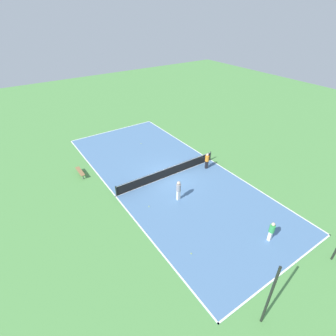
{
  "coord_description": "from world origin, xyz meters",
  "views": [
    {
      "loc": [
        10.82,
        15.96,
        13.23
      ],
      "look_at": [
        0.0,
        0.0,
        0.9
      ],
      "focal_mm": 28.0,
      "sensor_mm": 36.0,
      "label": 1
    }
  ],
  "objects_px": {
    "tennis_ball_near_net": "(191,254)",
    "tennis_ball_midcourt": "(149,206)",
    "fence_post_back_right": "(270,296)",
    "player_center_orange": "(207,160)",
    "tennis_ball_right_alley": "(141,144)",
    "player_far_green": "(272,231)",
    "player_baseline_gray": "(179,189)",
    "bench": "(80,172)",
    "tennis_net": "(168,172)"
  },
  "relations": [
    {
      "from": "player_center_orange",
      "to": "tennis_ball_right_alley",
      "type": "height_order",
      "value": "player_center_orange"
    },
    {
      "from": "bench",
      "to": "fence_post_back_right",
      "type": "relative_size",
      "value": 0.41
    },
    {
      "from": "tennis_net",
      "to": "player_center_orange",
      "type": "xyz_separation_m",
      "value": [
        -3.72,
        0.88,
        0.4
      ]
    },
    {
      "from": "fence_post_back_right",
      "to": "tennis_ball_near_net",
      "type": "bearing_deg",
      "value": -86.18
    },
    {
      "from": "tennis_net",
      "to": "bench",
      "type": "height_order",
      "value": "tennis_net"
    },
    {
      "from": "tennis_ball_midcourt",
      "to": "tennis_ball_near_net",
      "type": "bearing_deg",
      "value": 89.06
    },
    {
      "from": "player_far_green",
      "to": "fence_post_back_right",
      "type": "xyz_separation_m",
      "value": [
        4.59,
        3.11,
        1.21
      ]
    },
    {
      "from": "player_center_orange",
      "to": "tennis_ball_near_net",
      "type": "height_order",
      "value": "player_center_orange"
    },
    {
      "from": "player_baseline_gray",
      "to": "tennis_ball_right_alley",
      "type": "bearing_deg",
      "value": 71.98
    },
    {
      "from": "tennis_ball_midcourt",
      "to": "bench",
      "type": "bearing_deg",
      "value": -68.08
    },
    {
      "from": "player_center_orange",
      "to": "player_far_green",
      "type": "relative_size",
      "value": 1.03
    },
    {
      "from": "tennis_net",
      "to": "player_baseline_gray",
      "type": "distance_m",
      "value": 3.35
    },
    {
      "from": "player_baseline_gray",
      "to": "tennis_ball_near_net",
      "type": "relative_size",
      "value": 25.1
    },
    {
      "from": "player_center_orange",
      "to": "tennis_ball_near_net",
      "type": "distance_m",
      "value": 10.14
    },
    {
      "from": "player_far_green",
      "to": "tennis_ball_midcourt",
      "type": "distance_m",
      "value": 8.74
    },
    {
      "from": "tennis_ball_near_net",
      "to": "player_far_green",
      "type": "bearing_deg",
      "value": 158.31
    },
    {
      "from": "tennis_ball_near_net",
      "to": "tennis_ball_right_alley",
      "type": "height_order",
      "value": "same"
    },
    {
      "from": "bench",
      "to": "player_center_orange",
      "type": "distance_m",
      "value": 11.49
    },
    {
      "from": "player_baseline_gray",
      "to": "player_far_green",
      "type": "relative_size",
      "value": 1.13
    },
    {
      "from": "player_baseline_gray",
      "to": "tennis_ball_midcourt",
      "type": "bearing_deg",
      "value": 161.77
    },
    {
      "from": "player_baseline_gray",
      "to": "fence_post_back_right",
      "type": "bearing_deg",
      "value": -107.75
    },
    {
      "from": "player_center_orange",
      "to": "tennis_ball_right_alley",
      "type": "relative_size",
      "value": 22.81
    },
    {
      "from": "player_far_green",
      "to": "fence_post_back_right",
      "type": "distance_m",
      "value": 5.68
    },
    {
      "from": "tennis_net",
      "to": "tennis_ball_midcourt",
      "type": "bearing_deg",
      "value": 36.41
    },
    {
      "from": "player_far_green",
      "to": "fence_post_back_right",
      "type": "bearing_deg",
      "value": 24.41
    },
    {
      "from": "player_far_green",
      "to": "tennis_ball_midcourt",
      "type": "height_order",
      "value": "player_far_green"
    },
    {
      "from": "player_center_orange",
      "to": "fence_post_back_right",
      "type": "relative_size",
      "value": 0.37
    },
    {
      "from": "tennis_ball_near_net",
      "to": "tennis_ball_right_alley",
      "type": "distance_m",
      "value": 15.44
    },
    {
      "from": "tennis_ball_midcourt",
      "to": "fence_post_back_right",
      "type": "relative_size",
      "value": 0.02
    },
    {
      "from": "tennis_ball_right_alley",
      "to": "fence_post_back_right",
      "type": "xyz_separation_m",
      "value": [
        4.33,
        19.79,
        2.02
      ]
    },
    {
      "from": "bench",
      "to": "fence_post_back_right",
      "type": "height_order",
      "value": "fence_post_back_right"
    },
    {
      "from": "player_baseline_gray",
      "to": "tennis_ball_midcourt",
      "type": "height_order",
      "value": "player_baseline_gray"
    },
    {
      "from": "fence_post_back_right",
      "to": "tennis_net",
      "type": "bearing_deg",
      "value": -104.11
    },
    {
      "from": "tennis_ball_right_alley",
      "to": "player_far_green",
      "type": "bearing_deg",
      "value": 90.91
    },
    {
      "from": "bench",
      "to": "player_far_green",
      "type": "height_order",
      "value": "player_far_green"
    },
    {
      "from": "fence_post_back_right",
      "to": "player_far_green",
      "type": "bearing_deg",
      "value": -145.89
    },
    {
      "from": "player_baseline_gray",
      "to": "tennis_ball_near_net",
      "type": "height_order",
      "value": "player_baseline_gray"
    },
    {
      "from": "player_far_green",
      "to": "tennis_ball_near_net",
      "type": "distance_m",
      "value": 5.37
    },
    {
      "from": "tennis_net",
      "to": "player_far_green",
      "type": "distance_m",
      "value": 9.91
    },
    {
      "from": "player_center_orange",
      "to": "tennis_ball_near_net",
      "type": "bearing_deg",
      "value": 60.78
    },
    {
      "from": "tennis_net",
      "to": "tennis_ball_right_alley",
      "type": "height_order",
      "value": "tennis_net"
    },
    {
      "from": "tennis_net",
      "to": "bench",
      "type": "relative_size",
      "value": 5.93
    },
    {
      "from": "tennis_net",
      "to": "fence_post_back_right",
      "type": "height_order",
      "value": "fence_post_back_right"
    },
    {
      "from": "tennis_ball_midcourt",
      "to": "fence_post_back_right",
      "type": "xyz_separation_m",
      "value": [
        -0.25,
        10.34,
        2.02
      ]
    },
    {
      "from": "player_baseline_gray",
      "to": "tennis_ball_right_alley",
      "type": "relative_size",
      "value": 25.1
    },
    {
      "from": "tennis_net",
      "to": "tennis_ball_near_net",
      "type": "bearing_deg",
      "value": 65.43
    },
    {
      "from": "player_baseline_gray",
      "to": "fence_post_back_right",
      "type": "relative_size",
      "value": 0.41
    },
    {
      "from": "tennis_ball_near_net",
      "to": "tennis_ball_midcourt",
      "type": "bearing_deg",
      "value": -90.94
    },
    {
      "from": "player_far_green",
      "to": "player_baseline_gray",
      "type": "bearing_deg",
      "value": -79.42
    },
    {
      "from": "tennis_ball_near_net",
      "to": "tennis_ball_right_alley",
      "type": "xyz_separation_m",
      "value": [
        -4.67,
        -14.72,
        0.0
      ]
    }
  ]
}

